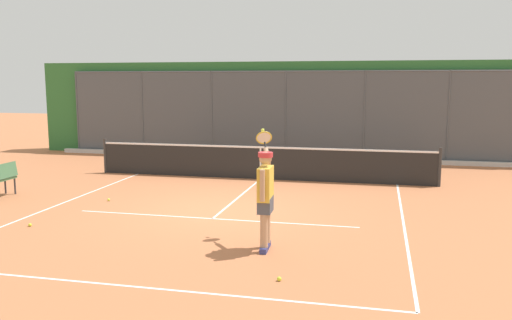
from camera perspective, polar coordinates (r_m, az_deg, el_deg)
name	(u,v)px	position (r m, az deg, el deg)	size (l,w,h in m)	color
ground_plane	(222,211)	(11.89, -3.60, -5.41)	(60.00, 60.00, 0.00)	#B76B42
court_line_markings	(208,223)	(10.92, -5.17, -6.67)	(7.78, 8.44, 0.01)	white
fence_backdrop	(289,110)	(20.09, 3.49, 5.34)	(19.80, 1.37, 3.53)	#474C51
tennis_net	(261,162)	(15.51, 0.50, -0.25)	(9.99, 0.09, 1.07)	#2D2D2D
tennis_player	(265,193)	(8.98, 1.00, -3.50)	(0.51, 1.39, 1.98)	navy
tennis_ball_near_baseline	(109,200)	(13.26, -15.44, -4.10)	(0.07, 0.07, 0.07)	#D6E042
tennis_ball_mid_court	(30,225)	(11.50, -22.96, -6.39)	(0.07, 0.07, 0.07)	#CCDB33
tennis_ball_by_sideline	(279,279)	(7.86, 2.49, -12.55)	(0.07, 0.07, 0.07)	#CCDB33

